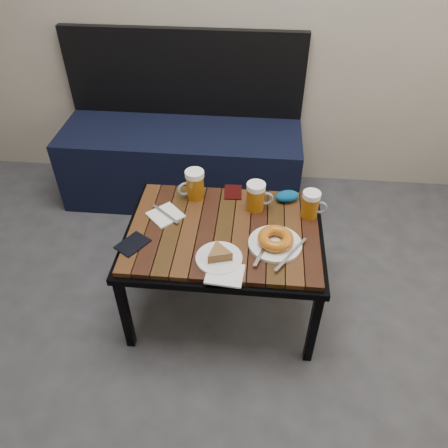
# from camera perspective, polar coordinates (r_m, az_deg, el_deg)

# --- Properties ---
(bench) EXTENTS (1.40, 0.50, 0.95)m
(bench) POSITION_cam_1_polar(r_m,az_deg,el_deg) (2.70, -5.42, 8.94)
(bench) COLOR black
(bench) RESTS_ON ground
(cafe_table) EXTENTS (0.84, 0.62, 0.47)m
(cafe_table) POSITION_cam_1_polar(r_m,az_deg,el_deg) (1.87, -0.00, -1.67)
(cafe_table) COLOR black
(cafe_table) RESTS_ON ground
(beer_mug_left) EXTENTS (0.13, 0.11, 0.14)m
(beer_mug_left) POSITION_cam_1_polar(r_m,az_deg,el_deg) (1.98, -3.88, 5.19)
(beer_mug_left) COLOR #94540B
(beer_mug_left) RESTS_ON cafe_table
(beer_mug_centre) EXTENTS (0.12, 0.09, 0.13)m
(beer_mug_centre) POSITION_cam_1_polar(r_m,az_deg,el_deg) (1.91, 4.23, 3.61)
(beer_mug_centre) COLOR #94540B
(beer_mug_centre) RESTS_ON cafe_table
(beer_mug_right) EXTENTS (0.11, 0.08, 0.12)m
(beer_mug_right) POSITION_cam_1_polar(r_m,az_deg,el_deg) (1.91, 11.28, 2.53)
(beer_mug_right) COLOR #94540B
(beer_mug_right) RESTS_ON cafe_table
(plate_pie) EXTENTS (0.18, 0.18, 0.05)m
(plate_pie) POSITION_cam_1_polar(r_m,az_deg,el_deg) (1.70, -0.66, -4.16)
(plate_pie) COLOR white
(plate_pie) RESTS_ON cafe_table
(plate_bagel) EXTENTS (0.24, 0.27, 0.06)m
(plate_bagel) POSITION_cam_1_polar(r_m,az_deg,el_deg) (1.76, 6.72, -2.21)
(plate_bagel) COLOR white
(plate_bagel) RESTS_ON cafe_table
(napkin_left) EXTENTS (0.18, 0.18, 0.01)m
(napkin_left) POSITION_cam_1_polar(r_m,az_deg,el_deg) (1.92, -7.66, 1.18)
(napkin_left) COLOR white
(napkin_left) RESTS_ON cafe_table
(napkin_right) EXTENTS (0.15, 0.13, 0.01)m
(napkin_right) POSITION_cam_1_polar(r_m,az_deg,el_deg) (1.65, 0.12, -6.57)
(napkin_right) COLOR white
(napkin_right) RESTS_ON cafe_table
(passport_navy) EXTENTS (0.15, 0.16, 0.01)m
(passport_navy) POSITION_cam_1_polar(r_m,az_deg,el_deg) (1.81, -11.85, -2.58)
(passport_navy) COLOR black
(passport_navy) RESTS_ON cafe_table
(passport_burgundy) EXTENTS (0.09, 0.12, 0.01)m
(passport_burgundy) POSITION_cam_1_polar(r_m,az_deg,el_deg) (2.04, 1.18, 4.18)
(passport_burgundy) COLOR black
(passport_burgundy) RESTS_ON cafe_table
(knit_pouch) EXTENTS (0.12, 0.10, 0.05)m
(knit_pouch) POSITION_cam_1_polar(r_m,az_deg,el_deg) (2.00, 8.25, 3.61)
(knit_pouch) COLOR navy
(knit_pouch) RESTS_ON cafe_table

